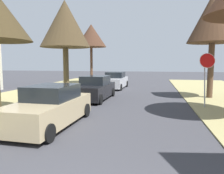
{
  "coord_description": "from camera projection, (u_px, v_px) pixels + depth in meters",
  "views": [
    {
      "loc": [
        1.6,
        -1.88,
        2.44
      ],
      "look_at": [
        -0.45,
        8.34,
        1.27
      ],
      "focal_mm": 34.4,
      "sensor_mm": 36.0,
      "label": 1
    }
  ],
  "objects": [
    {
      "name": "parked_sedan_black",
      "position": [
        95.0,
        89.0,
        14.39
      ],
      "size": [
        2.07,
        4.46,
        1.57
      ],
      "color": "black",
      "rests_on": "ground"
    },
    {
      "name": "street_tree_left_mid_b",
      "position": [
        65.0,
        24.0,
        17.79
      ],
      "size": [
        4.15,
        4.15,
        7.56
      ],
      "color": "#4F422C",
      "rests_on": "grass_verge_left"
    },
    {
      "name": "parked_sedan_silver",
      "position": [
        115.0,
        81.0,
        20.76
      ],
      "size": [
        2.07,
        4.46,
        1.57
      ],
      "color": "#BCBCC1",
      "rests_on": "ground"
    },
    {
      "name": "street_tree_right_mid_b",
      "position": [
        213.0,
        18.0,
        14.31
      ],
      "size": [
        3.34,
        3.34,
        7.12
      ],
      "color": "#513A29",
      "rests_on": "grass_verge_right"
    },
    {
      "name": "street_tree_left_far",
      "position": [
        91.0,
        36.0,
        25.06
      ],
      "size": [
        3.55,
        3.55,
        6.88
      ],
      "color": "#523729",
      "rests_on": "grass_verge_left"
    },
    {
      "name": "parked_sedan_tan",
      "position": [
        50.0,
        107.0,
        8.36
      ],
      "size": [
        2.07,
        4.46,
        1.57
      ],
      "color": "tan",
      "rests_on": "ground"
    },
    {
      "name": "stop_sign_far",
      "position": [
        206.0,
        68.0,
        11.47
      ],
      "size": [
        0.82,
        0.71,
        2.92
      ],
      "color": "#9EA0A5",
      "rests_on": "grass_verge_right"
    }
  ]
}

